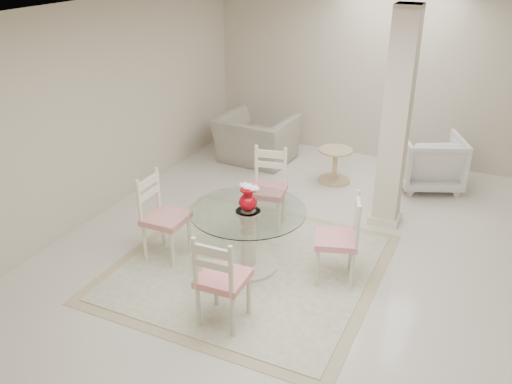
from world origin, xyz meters
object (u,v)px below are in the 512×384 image
at_px(dining_chair_west, 160,211).
at_px(dining_chair_south, 220,275).
at_px(dining_chair_east, 343,233).
at_px(red_vase, 248,198).
at_px(recliner_taupe, 256,139).
at_px(dining_table, 248,239).
at_px(armchair_white, 430,161).
at_px(column, 396,122).
at_px(side_table, 335,167).
at_px(dining_chair_north, 268,183).

height_order(dining_chair_west, dining_chair_south, dining_chair_west).
bearing_deg(dining_chair_east, red_vase, -95.39).
bearing_deg(recliner_taupe, dining_chair_south, 114.34).
relative_size(dining_table, armchair_white, 1.44).
bearing_deg(recliner_taupe, dining_table, 117.40).
bearing_deg(recliner_taupe, column, 157.76).
bearing_deg(dining_chair_south, recliner_taupe, -71.24).
distance_m(dining_table, dining_chair_east, 1.04).
bearing_deg(red_vase, dining_chair_south, -78.88).
bearing_deg(recliner_taupe, red_vase, 117.43).
distance_m(dining_chair_east, dining_chair_south, 1.46).
distance_m(dining_table, recliner_taupe, 3.18).
xyz_separation_m(column, side_table, (-0.99, 0.92, -1.11)).
height_order(dining_chair_east, recliner_taupe, dining_chair_east).
bearing_deg(armchair_white, dining_chair_north, 28.36).
relative_size(dining_chair_north, dining_chair_west, 1.01).
height_order(dining_chair_south, side_table, dining_chair_south).
xyz_separation_m(dining_table, recliner_taupe, (-1.28, 2.91, 0.01)).
distance_m(dining_chair_east, dining_chair_north, 1.44).
bearing_deg(dining_chair_east, dining_chair_north, -140.49).
bearing_deg(dining_chair_south, side_table, -91.15).
height_order(red_vase, dining_chair_north, dining_chair_north).
bearing_deg(dining_chair_south, dining_table, -80.79).
relative_size(red_vase, dining_chair_west, 0.27).
distance_m(dining_chair_east, side_table, 2.61).
height_order(dining_chair_north, dining_chair_west, dining_chair_north).
xyz_separation_m(dining_table, armchair_white, (1.44, 3.08, 0.03)).
relative_size(column, armchair_white, 3.11).
bearing_deg(armchair_white, red_vase, 41.75).
xyz_separation_m(armchair_white, side_table, (-1.30, -0.42, -0.16)).
relative_size(dining_chair_south, side_table, 2.11).
bearing_deg(recliner_taupe, dining_chair_west, 98.75).
xyz_separation_m(dining_chair_west, recliner_taupe, (-0.28, 3.10, -0.21)).
xyz_separation_m(dining_chair_south, recliner_taupe, (-1.48, 3.91, -0.20)).
bearing_deg(side_table, recliner_taupe, 170.15).
relative_size(dining_chair_north, recliner_taupe, 0.97).
distance_m(dining_chair_north, armchair_white, 2.66).
bearing_deg(column, dining_chair_east, -95.08).
relative_size(dining_table, recliner_taupe, 1.07).
height_order(column, side_table, column).
xyz_separation_m(dining_table, dining_chair_east, (1.00, 0.22, 0.21)).
relative_size(column, dining_table, 2.16).
xyz_separation_m(column, dining_chair_south, (-0.93, -2.74, -0.78)).
distance_m(dining_table, armchair_white, 3.40).
xyz_separation_m(column, dining_chair_north, (-1.34, -0.74, -0.76)).
xyz_separation_m(recliner_taupe, side_table, (1.43, -0.25, -0.14)).
distance_m(red_vase, dining_chair_south, 1.06).
xyz_separation_m(dining_chair_north, recliner_taupe, (-1.07, 1.91, -0.21)).
relative_size(dining_table, dining_chair_west, 1.12).
distance_m(dining_chair_north, dining_chair_west, 1.44).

